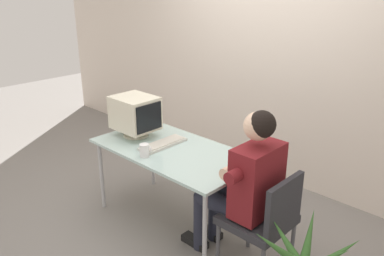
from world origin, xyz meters
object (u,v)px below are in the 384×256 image
at_px(desk, 173,155).
at_px(desk_mug, 145,150).
at_px(keyboard, 163,144).
at_px(person_seated, 243,183).
at_px(crt_monitor, 135,114).
at_px(office_chair, 264,217).

relative_size(desk, desk_mug, 13.07).
relative_size(keyboard, person_seated, 0.36).
distance_m(crt_monitor, person_seated, 1.28).
distance_m(desk, person_seated, 0.79).
distance_m(desk, desk_mug, 0.29).
height_order(office_chair, person_seated, person_seated).
bearing_deg(keyboard, person_seated, -2.44).
distance_m(desk, office_chair, 1.00).
relative_size(office_chair, person_seated, 0.66).
height_order(crt_monitor, office_chair, crt_monitor).
xyz_separation_m(office_chair, desk_mug, (-1.04, -0.22, 0.27)).
relative_size(crt_monitor, person_seated, 0.31).
bearing_deg(person_seated, crt_monitor, 179.04).
bearing_deg(crt_monitor, keyboard, 2.87).
xyz_separation_m(keyboard, office_chair, (1.10, -0.04, -0.23)).
distance_m(keyboard, desk_mug, 0.27).
distance_m(desk, keyboard, 0.14).
distance_m(crt_monitor, keyboard, 0.40).
distance_m(keyboard, office_chair, 1.13).
xyz_separation_m(office_chair, person_seated, (-0.20, 0.00, 0.20)).
height_order(keyboard, desk_mug, desk_mug).
height_order(desk, person_seated, person_seated).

